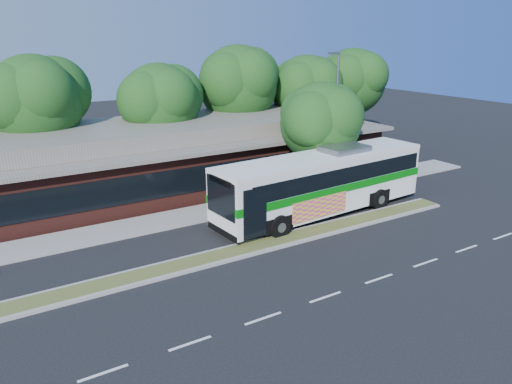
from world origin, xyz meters
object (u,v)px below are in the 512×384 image
(sedan, at_px, (4,217))
(sidewalk_tree, at_px, (324,120))
(lamp_post, at_px, (335,118))
(transit_bus, at_px, (323,179))

(sedan, xyz_separation_m, sidewalk_tree, (19.00, -3.39, 4.06))
(lamp_post, distance_m, transit_bus, 5.50)
(sedan, bearing_deg, lamp_post, -93.64)
(transit_bus, xyz_separation_m, sedan, (-16.24, 6.87, -1.39))
(lamp_post, distance_m, sedan, 20.50)
(transit_bus, height_order, sidewalk_tree, sidewalk_tree)
(lamp_post, relative_size, transit_bus, 0.65)
(lamp_post, distance_m, sidewalk_tree, 0.79)
(lamp_post, xyz_separation_m, sedan, (-19.75, 3.64, -4.13))
(transit_bus, relative_size, sedan, 2.63)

